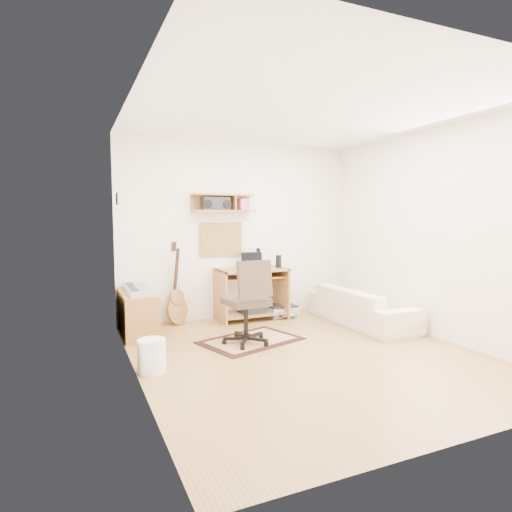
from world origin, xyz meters
name	(u,v)px	position (x,y,z in m)	size (l,w,h in m)	color
floor	(307,355)	(0.00, 0.00, -0.01)	(3.60, 4.00, 0.01)	#A37944
ceiling	(310,110)	(0.00, 0.00, 2.60)	(3.60, 4.00, 0.01)	white
back_wall	(239,230)	(0.00, 2.00, 1.30)	(3.60, 0.01, 2.60)	white
left_wall	(134,239)	(-1.80, 0.00, 1.30)	(0.01, 4.00, 2.60)	white
right_wall	(434,233)	(1.80, 0.00, 1.30)	(0.01, 4.00, 2.60)	white
wall_shelf	(223,203)	(-0.30, 1.88, 1.70)	(0.90, 0.25, 0.26)	#A5713A
cork_board	(221,240)	(-0.30, 1.98, 1.17)	(0.64, 0.03, 0.49)	tan
wall_photo	(117,199)	(-1.79, 1.50, 1.72)	(0.02, 0.20, 0.15)	#4C8CBF
desk	(252,294)	(0.08, 1.73, 0.38)	(1.00, 0.55, 0.75)	#A5713A
laptop	(253,261)	(0.10, 1.71, 0.87)	(0.31, 0.31, 0.24)	silver
speaker	(279,261)	(0.49, 1.68, 0.84)	(0.09, 0.09, 0.19)	black
desk_lamp	(260,257)	(0.27, 1.87, 0.90)	(0.10, 0.10, 0.29)	black
pencil_cup	(268,264)	(0.40, 1.83, 0.80)	(0.07, 0.07, 0.10)	#2E4C8A
boombox	(216,204)	(-0.42, 1.87, 1.68)	(0.39, 0.18, 0.20)	black
rug	(251,340)	(-0.37, 0.71, 0.01)	(1.15, 0.77, 0.02)	beige
task_chair	(246,301)	(-0.47, 0.62, 0.51)	(0.52, 0.52, 1.03)	#3A2D22
cabinet	(138,313)	(-1.58, 1.55, 0.28)	(0.40, 0.90, 0.55)	#A5713A
music_keyboard	(137,289)	(-1.58, 1.55, 0.59)	(0.25, 0.81, 0.07)	#B2B5BA
guitar	(177,283)	(-1.00, 1.86, 0.58)	(0.31, 0.19, 1.17)	#92602D
waste_basket	(152,356)	(-1.65, 0.15, 0.16)	(0.27, 0.27, 0.32)	white
printer	(282,310)	(0.58, 1.73, 0.09)	(0.43, 0.34, 0.16)	#A5A8AA
sofa	(362,300)	(1.38, 0.85, 0.34)	(1.74, 0.51, 0.68)	beige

